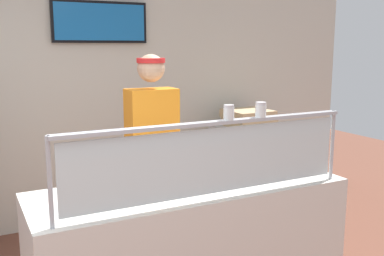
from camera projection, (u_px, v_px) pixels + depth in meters
shop_rear_unit at (97, 91)px, 4.60m from camera, size 6.39×0.13×2.70m
serving_counter at (190, 256)px, 2.91m from camera, size 1.99×0.70×0.95m
sneeze_guard at (214, 151)px, 2.51m from camera, size 1.82×0.06×0.46m
pizza_tray at (204, 177)px, 2.94m from camera, size 0.52×0.52×0.04m
pizza_server at (202, 176)px, 2.91m from camera, size 0.11×0.29×0.01m
parmesan_shaker at (229, 113)px, 2.52m from camera, size 0.06×0.06×0.09m
pepper_flake_shaker at (261, 111)px, 2.62m from camera, size 0.07×0.07×0.09m
worker_figure at (153, 152)px, 3.47m from camera, size 0.41×0.50×1.76m
prep_shelf at (247, 167)px, 5.03m from camera, size 0.70×0.55×0.95m
pizza_box_stack at (248, 118)px, 4.92m from camera, size 0.48×0.46×0.18m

